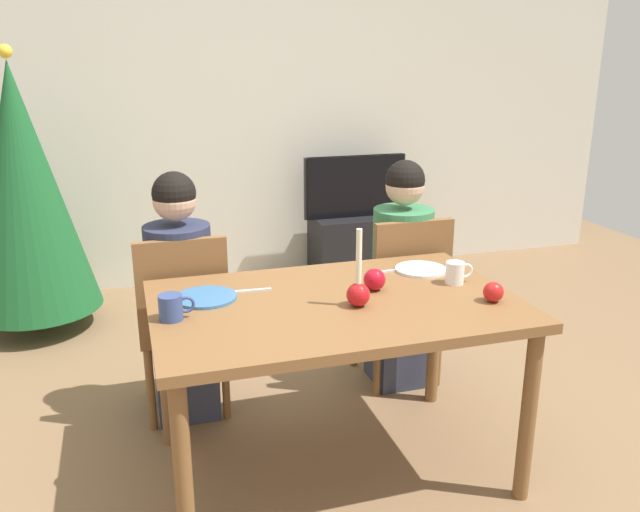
# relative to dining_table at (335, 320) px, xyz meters

# --- Properties ---
(ground_plane) EXTENTS (7.68, 7.68, 0.00)m
(ground_plane) POSITION_rel_dining_table_xyz_m (0.00, 0.00, -0.67)
(ground_plane) COLOR brown
(back_wall) EXTENTS (6.40, 0.10, 2.60)m
(back_wall) POSITION_rel_dining_table_xyz_m (0.00, 2.60, 0.63)
(back_wall) COLOR beige
(back_wall) RESTS_ON ground
(dining_table) EXTENTS (1.40, 0.90, 0.75)m
(dining_table) POSITION_rel_dining_table_xyz_m (0.00, 0.00, 0.00)
(dining_table) COLOR brown
(dining_table) RESTS_ON ground
(chair_left) EXTENTS (0.40, 0.40, 0.90)m
(chair_left) POSITION_rel_dining_table_xyz_m (-0.54, 0.61, -0.15)
(chair_left) COLOR brown
(chair_left) RESTS_ON ground
(chair_right) EXTENTS (0.40, 0.40, 0.90)m
(chair_right) POSITION_rel_dining_table_xyz_m (0.57, 0.61, -0.15)
(chair_right) COLOR brown
(chair_right) RESTS_ON ground
(person_left_child) EXTENTS (0.30, 0.30, 1.17)m
(person_left_child) POSITION_rel_dining_table_xyz_m (-0.54, 0.64, -0.10)
(person_left_child) COLOR #33384C
(person_left_child) RESTS_ON ground
(person_right_child) EXTENTS (0.30, 0.30, 1.17)m
(person_right_child) POSITION_rel_dining_table_xyz_m (0.57, 0.64, -0.10)
(person_right_child) COLOR #33384C
(person_right_child) RESTS_ON ground
(tv_stand) EXTENTS (0.64, 0.40, 0.48)m
(tv_stand) POSITION_rel_dining_table_xyz_m (0.92, 2.30, -0.43)
(tv_stand) COLOR black
(tv_stand) RESTS_ON ground
(tv) EXTENTS (0.79, 0.05, 0.46)m
(tv) POSITION_rel_dining_table_xyz_m (0.92, 2.30, 0.04)
(tv) COLOR black
(tv) RESTS_ON tv_stand
(christmas_tree) EXTENTS (0.76, 0.76, 1.71)m
(christmas_tree) POSITION_rel_dining_table_xyz_m (-1.31, 1.93, 0.22)
(christmas_tree) COLOR brown
(christmas_tree) RESTS_ON ground
(candle_centerpiece) EXTENTS (0.09, 0.09, 0.30)m
(candle_centerpiece) POSITION_rel_dining_table_xyz_m (0.06, -0.08, 0.15)
(candle_centerpiece) COLOR red
(candle_centerpiece) RESTS_ON dining_table
(plate_left) EXTENTS (0.24, 0.24, 0.01)m
(plate_left) POSITION_rel_dining_table_xyz_m (-0.47, 0.16, 0.09)
(plate_left) COLOR teal
(plate_left) RESTS_ON dining_table
(plate_right) EXTENTS (0.22, 0.22, 0.01)m
(plate_right) POSITION_rel_dining_table_xyz_m (0.47, 0.23, 0.09)
(plate_right) COLOR silver
(plate_right) RESTS_ON dining_table
(mug_left) EXTENTS (0.13, 0.09, 0.09)m
(mug_left) POSITION_rel_dining_table_xyz_m (-0.62, -0.01, 0.13)
(mug_left) COLOR #33477F
(mug_left) RESTS_ON dining_table
(mug_right) EXTENTS (0.12, 0.08, 0.09)m
(mug_right) POSITION_rel_dining_table_xyz_m (0.54, 0.04, 0.13)
(mug_right) COLOR white
(mug_right) RESTS_ON dining_table
(fork_left) EXTENTS (0.18, 0.02, 0.01)m
(fork_left) POSITION_rel_dining_table_xyz_m (-0.30, 0.19, 0.09)
(fork_left) COLOR silver
(fork_left) RESTS_ON dining_table
(fork_right) EXTENTS (0.18, 0.03, 0.01)m
(fork_right) POSITION_rel_dining_table_xyz_m (0.31, 0.26, 0.09)
(fork_right) COLOR silver
(fork_right) RESTS_ON dining_table
(apple_near_candle) EXTENTS (0.08, 0.08, 0.08)m
(apple_near_candle) POSITION_rel_dining_table_xyz_m (0.57, -0.19, 0.12)
(apple_near_candle) COLOR red
(apple_near_candle) RESTS_ON dining_table
(apple_by_left_plate) EXTENTS (0.09, 0.09, 0.09)m
(apple_by_left_plate) POSITION_rel_dining_table_xyz_m (0.19, 0.06, 0.13)
(apple_by_left_plate) COLOR red
(apple_by_left_plate) RESTS_ON dining_table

